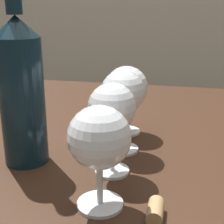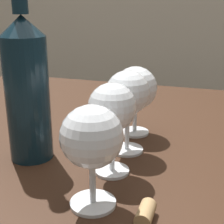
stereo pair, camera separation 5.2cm
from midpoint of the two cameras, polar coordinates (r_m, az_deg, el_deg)
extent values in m
cube|color=#382114|center=(0.75, 5.95, -4.00)|extent=(1.27, 0.85, 0.03)
cylinder|color=#382114|center=(1.44, -14.47, -10.25)|extent=(0.06, 0.06, 0.75)
cylinder|color=white|center=(0.48, -0.11, -15.57)|extent=(0.07, 0.07, 0.00)
cylinder|color=white|center=(0.46, -0.11, -11.64)|extent=(0.01, 0.01, 0.07)
sphere|color=white|center=(0.43, -0.12, -4.36)|extent=(0.09, 0.09, 0.09)
ellipsoid|color=gold|center=(0.43, -0.12, -4.36)|extent=(0.08, 0.08, 0.04)
cylinder|color=white|center=(0.56, 2.69, -10.18)|extent=(0.06, 0.06, 0.00)
cylinder|color=white|center=(0.54, 2.76, -6.01)|extent=(0.01, 0.01, 0.08)
sphere|color=white|center=(0.52, 2.88, 0.83)|extent=(0.08, 0.08, 0.08)
ellipsoid|color=#380711|center=(0.52, 2.87, 0.13)|extent=(0.07, 0.07, 0.02)
cylinder|color=white|center=(0.64, 4.92, -6.55)|extent=(0.06, 0.06, 0.00)
cylinder|color=white|center=(0.62, 5.04, -2.80)|extent=(0.01, 0.01, 0.08)
sphere|color=white|center=(0.60, 5.22, 3.34)|extent=(0.08, 0.08, 0.08)
ellipsoid|color=#EACC66|center=(0.60, 5.22, 3.27)|extent=(0.07, 0.07, 0.04)
cylinder|color=white|center=(0.72, 5.98, -3.51)|extent=(0.06, 0.06, 0.00)
cylinder|color=white|center=(0.71, 6.08, -0.82)|extent=(0.01, 0.01, 0.07)
sphere|color=white|center=(0.69, 6.25, 4.12)|extent=(0.09, 0.09, 0.09)
ellipsoid|color=#470A16|center=(0.69, 6.25, 4.15)|extent=(0.08, 0.08, 0.04)
cylinder|color=#0F232D|center=(0.59, -11.95, 2.03)|extent=(0.08, 0.08, 0.22)
cone|color=#0F232D|center=(0.57, -12.82, 14.44)|extent=(0.08, 0.08, 0.04)
cylinder|color=tan|center=(0.45, 9.28, -17.06)|extent=(0.02, 0.04, 0.02)
camera|label=1|loc=(0.03, -87.14, 0.95)|focal=52.72mm
camera|label=2|loc=(0.03, 92.86, -0.95)|focal=52.72mm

